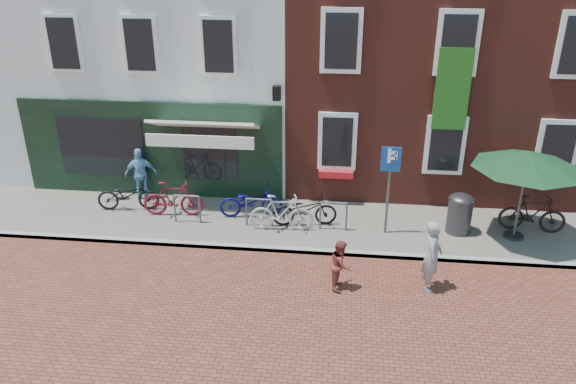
# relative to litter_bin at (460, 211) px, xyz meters

# --- Properties ---
(ground) EXTENTS (80.00, 80.00, 0.00)m
(ground) POSITION_rel_litter_bin_xyz_m (-3.82, -1.45, -0.70)
(ground) COLOR brown
(sidewalk) EXTENTS (24.00, 3.00, 0.10)m
(sidewalk) POSITION_rel_litter_bin_xyz_m (-2.82, 0.05, -0.65)
(sidewalk) COLOR slate
(sidewalk) RESTS_ON ground
(building_stucco) EXTENTS (8.00, 8.00, 9.00)m
(building_stucco) POSITION_rel_litter_bin_xyz_m (-8.82, 5.55, 3.80)
(building_stucco) COLOR silver
(building_stucco) RESTS_ON ground
(building_brick_mid) EXTENTS (6.00, 8.00, 10.00)m
(building_brick_mid) POSITION_rel_litter_bin_xyz_m (-1.82, 5.55, 4.30)
(building_brick_mid) COLOR maroon
(building_brick_mid) RESTS_ON ground
(litter_bin) EXTENTS (0.64, 0.64, 1.17)m
(litter_bin) POSITION_rel_litter_bin_xyz_m (0.00, 0.00, 0.00)
(litter_bin) COLOR #3A3A3D
(litter_bin) RESTS_ON sidewalk
(parking_sign) EXTENTS (0.50, 0.07, 2.43)m
(parking_sign) POSITION_rel_litter_bin_xyz_m (-1.93, -0.26, 1.05)
(parking_sign) COLOR #4C4C4F
(parking_sign) RESTS_ON sidewalk
(parasol) EXTENTS (2.73, 2.73, 2.52)m
(parasol) POSITION_rel_litter_bin_xyz_m (1.42, -0.15, 1.67)
(parasol) COLOR #4C4C4F
(parasol) RESTS_ON sidewalk
(woman) EXTENTS (0.52, 0.69, 1.69)m
(woman) POSITION_rel_litter_bin_xyz_m (-1.05, -2.61, 0.14)
(woman) COLOR gray
(woman) RESTS_ON ground
(boy) EXTENTS (0.51, 0.62, 1.19)m
(boy) POSITION_rel_litter_bin_xyz_m (-3.06, -2.81, -0.11)
(boy) COLOR brown
(boy) RESTS_ON ground
(cafe_person) EXTENTS (1.00, 0.63, 1.58)m
(cafe_person) POSITION_rel_litter_bin_xyz_m (-9.10, 1.15, 0.18)
(cafe_person) COLOR #71ADD6
(cafe_person) RESTS_ON sidewalk
(bicycle_0) EXTENTS (1.82, 0.87, 0.92)m
(bicycle_0) POSITION_rel_litter_bin_xyz_m (-9.23, 0.35, -0.14)
(bicycle_0) COLOR black
(bicycle_0) RESTS_ON sidewalk
(bicycle_1) EXTENTS (1.73, 0.61, 1.02)m
(bicycle_1) POSITION_rel_litter_bin_xyz_m (-7.82, 0.12, -0.09)
(bicycle_1) COLOR maroon
(bicycle_1) RESTS_ON sidewalk
(bicycle_2) EXTENTS (1.84, 0.93, 0.92)m
(bicycle_2) POSITION_rel_litter_bin_xyz_m (-5.64, 0.30, -0.14)
(bicycle_2) COLOR #080750
(bicycle_2) RESTS_ON sidewalk
(bicycle_3) EXTENTS (1.72, 0.57, 1.02)m
(bicycle_3) POSITION_rel_litter_bin_xyz_m (-4.70, -0.40, -0.09)
(bicycle_3) COLOR #ABABAE
(bicycle_3) RESTS_ON sidewalk
(bicycle_4) EXTENTS (1.83, 0.89, 0.92)m
(bicycle_4) POSITION_rel_litter_bin_xyz_m (-4.10, -0.05, -0.14)
(bicycle_4) COLOR black
(bicycle_4) RESTS_ON sidewalk
(bicycle_5) EXTENTS (1.74, 0.66, 1.02)m
(bicycle_5) POSITION_rel_litter_bin_xyz_m (1.94, 0.26, -0.09)
(bicycle_5) COLOR black
(bicycle_5) RESTS_ON sidewalk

